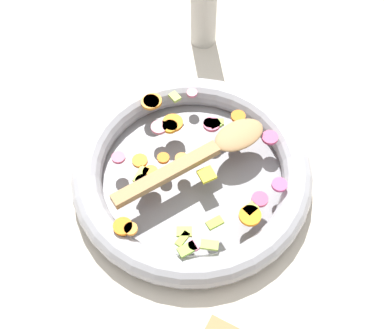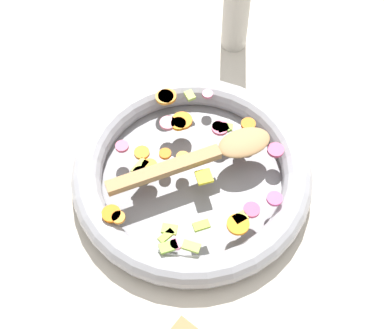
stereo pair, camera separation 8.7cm
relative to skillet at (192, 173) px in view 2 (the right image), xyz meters
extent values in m
plane|color=beige|center=(0.00, 0.00, -0.02)|extent=(4.00, 4.00, 0.00)
cylinder|color=slate|center=(0.00, 0.00, -0.02)|extent=(0.35, 0.35, 0.01)
torus|color=#9E9EA5|center=(0.00, 0.00, 0.00)|extent=(0.40, 0.40, 0.05)
cylinder|color=orange|center=(0.05, -0.05, 0.03)|extent=(0.04, 0.04, 0.01)
cylinder|color=orange|center=(-0.05, -0.07, 0.03)|extent=(0.03, 0.03, 0.01)
cylinder|color=orange|center=(0.03, -0.08, 0.03)|extent=(0.04, 0.04, 0.01)
cylinder|color=orange|center=(-0.06, -0.07, 0.03)|extent=(0.04, 0.04, 0.01)
cylinder|color=orange|center=(0.15, -0.03, 0.03)|extent=(0.03, 0.03, 0.01)
cylinder|color=orange|center=(-0.12, 0.03, 0.03)|extent=(0.04, 0.04, 0.01)
cylinder|color=orange|center=(0.04, 0.12, 0.03)|extent=(0.04, 0.04, 0.01)
cylinder|color=orange|center=(-0.08, -0.12, 0.03)|extent=(0.03, 0.03, 0.01)
cylinder|color=orange|center=(0.15, -0.04, 0.03)|extent=(0.04, 0.04, 0.01)
cylinder|color=orange|center=(0.00, -0.02, 0.03)|extent=(0.02, 0.02, 0.01)
cylinder|color=orange|center=(0.01, -0.05, 0.03)|extent=(0.03, 0.03, 0.01)
cylinder|color=orange|center=(-0.08, -0.12, 0.03)|extent=(0.04, 0.04, 0.01)
cube|color=#8EBE47|center=(0.14, 0.06, 0.03)|extent=(0.03, 0.03, 0.01)
cube|color=#86C146|center=(-0.09, 0.00, 0.03)|extent=(0.02, 0.02, 0.01)
cube|color=#A9D94A|center=(0.03, 0.12, 0.03)|extent=(0.03, 0.02, 0.01)
cube|color=#A6C653|center=(-0.11, -0.09, 0.03)|extent=(0.02, 0.02, 0.01)
cube|color=#93BA3F|center=(-0.09, 0.00, 0.03)|extent=(0.02, 0.03, 0.01)
cube|color=#9EC73A|center=(0.08, 0.08, 0.03)|extent=(0.03, 0.03, 0.01)
cube|color=#B0D74F|center=(0.06, -0.06, 0.03)|extent=(0.03, 0.02, 0.01)
cube|color=#ABC84A|center=(0.11, 0.05, 0.03)|extent=(0.02, 0.03, 0.01)
cube|color=#A6C74F|center=(0.12, 0.09, 0.03)|extent=(0.02, 0.03, 0.01)
cube|color=#9FBD3F|center=(0.13, 0.05, 0.03)|extent=(0.03, 0.01, 0.01)
cylinder|color=pink|center=(-0.13, -0.07, 0.03)|extent=(0.03, 0.03, 0.01)
cylinder|color=pink|center=(0.13, 0.07, 0.03)|extent=(0.03, 0.03, 0.01)
cylinder|color=#D44785|center=(-0.03, 0.14, 0.03)|extent=(0.03, 0.03, 0.01)
cylinder|color=#D5376C|center=(-0.09, -0.01, 0.03)|extent=(0.03, 0.03, 0.01)
cylinder|color=#DA5376|center=(0.05, -0.11, 0.03)|extent=(0.03, 0.03, 0.01)
cylinder|color=#D45172|center=(-0.09, -0.01, 0.03)|extent=(0.04, 0.04, 0.01)
cylinder|color=#C5446F|center=(-0.11, 0.09, 0.03)|extent=(0.03, 0.03, 0.01)
cylinder|color=#C73D66|center=(0.01, 0.12, 0.03)|extent=(0.03, 0.03, 0.01)
cylinder|color=#D3416F|center=(0.07, -0.05, 0.03)|extent=(0.04, 0.04, 0.01)
cylinder|color=pink|center=(-0.04, -0.08, 0.03)|extent=(0.03, 0.03, 0.01)
cylinder|color=#DA5175|center=(-0.10, 0.03, 0.03)|extent=(0.03, 0.03, 0.01)
cube|color=yellow|center=(0.01, 0.03, 0.03)|extent=(0.04, 0.04, 0.01)
cube|color=#A87F51|center=(0.04, -0.02, 0.04)|extent=(0.18, 0.11, 0.01)
ellipsoid|color=#A87F51|center=(-0.08, 0.05, 0.04)|extent=(0.11, 0.09, 0.01)
cylinder|color=#B2ADA3|center=(-0.31, -0.13, 0.07)|extent=(0.05, 0.05, 0.18)
camera|label=1|loc=(0.41, 0.22, 0.76)|focal=50.00mm
camera|label=2|loc=(0.37, 0.29, 0.76)|focal=50.00mm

